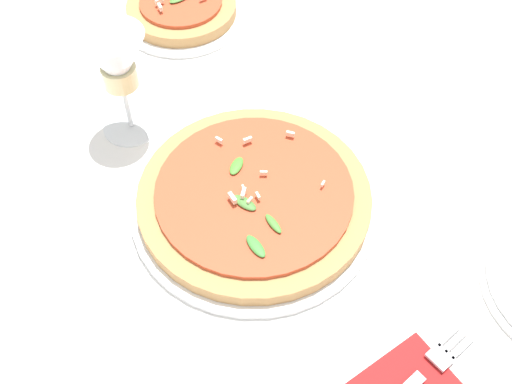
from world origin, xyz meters
The scene contains 4 objects.
ground_plane centered at (0.00, 0.00, 0.00)m, with size 6.00×6.00×0.00m, color white.
pizza_arugula_main centered at (0.00, 0.03, 0.02)m, with size 0.30×0.30×0.05m.
pizza_personal_side centered at (0.00, 0.42, 0.02)m, with size 0.19×0.19×0.05m.
wine_glass centered at (-0.12, 0.21, 0.11)m, with size 0.08×0.08×0.15m.
Camera 1 is at (-0.13, -0.38, 0.60)m, focal length 42.00 mm.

